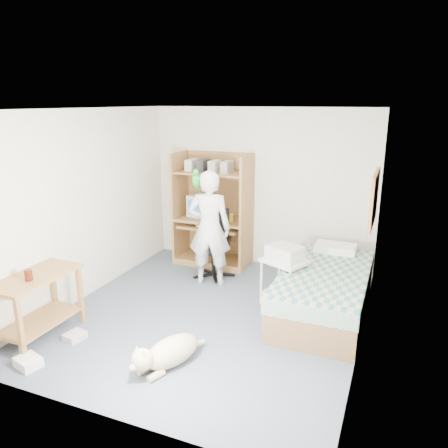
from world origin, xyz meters
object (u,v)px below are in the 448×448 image
object	(u,v)px
computer_hutch	(214,214)
side_desk	(37,297)
office_chair	(214,253)
person	(209,228)
dog	(168,352)
printer_cart	(284,275)
bed	(324,291)

from	to	relation	value
computer_hutch	side_desk	world-z (taller)	computer_hutch
office_chair	person	world-z (taller)	person
dog	printer_cart	distance (m)	1.94
side_desk	person	xyz separation A→B (m)	(1.14, 2.12, 0.34)
dog	side_desk	bearing A→B (deg)	-156.51
bed	printer_cart	world-z (taller)	bed
side_desk	person	distance (m)	2.43
person	printer_cart	distance (m)	1.29
dog	printer_cart	bearing A→B (deg)	89.98
computer_hutch	dog	world-z (taller)	computer_hutch
dog	printer_cart	xyz separation A→B (m)	(0.72, 1.78, 0.27)
bed	printer_cart	size ratio (longest dim) A/B	3.07
computer_hutch	printer_cart	world-z (taller)	computer_hutch
side_desk	bed	bearing A→B (deg)	32.50
bed	dog	world-z (taller)	bed
dog	printer_cart	size ratio (longest dim) A/B	1.38
person	dog	bearing A→B (deg)	89.88
computer_hutch	office_chair	xyz separation A→B (m)	(0.23, -0.51, -0.46)
printer_cart	side_desk	bearing A→B (deg)	-117.49
side_desk	person	world-z (taller)	person
bed	printer_cart	xyz separation A→B (m)	(-0.52, 0.01, 0.13)
side_desk	dog	size ratio (longest dim) A/B	1.10
office_chair	dog	world-z (taller)	office_chair
side_desk	dog	bearing A→B (deg)	1.45
bed	dog	size ratio (longest dim) A/B	2.22
person	printer_cart	xyz separation A→B (m)	(1.19, -0.30, -0.41)
computer_hutch	person	xyz separation A→B (m)	(0.29, -0.82, 0.02)
computer_hutch	printer_cart	size ratio (longest dim) A/B	2.74
person	side_desk	bearing A→B (deg)	49.02
office_chair	person	xyz separation A→B (m)	(0.06, -0.30, 0.48)
bed	computer_hutch	bearing A→B (deg)	150.71
computer_hutch	office_chair	bearing A→B (deg)	-65.86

